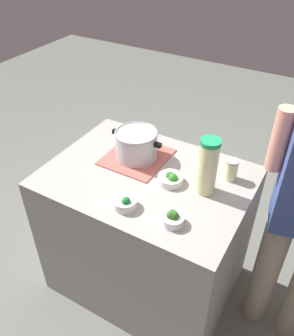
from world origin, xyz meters
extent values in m
plane|color=#62665D|center=(0.00, 0.00, 0.00)|extent=(8.00, 8.00, 0.00)
cube|color=gray|center=(0.00, 0.00, 0.44)|extent=(1.08, 0.79, 0.89)
cube|color=#B0564D|center=(-0.13, 0.11, 0.89)|extent=(0.33, 0.35, 0.01)
cylinder|color=#B7B7BC|center=(-0.13, 0.11, 0.97)|extent=(0.23, 0.23, 0.16)
torus|color=#99999E|center=(-0.13, 0.11, 1.05)|extent=(0.24, 0.24, 0.01)
cube|color=black|center=(-0.27, 0.11, 1.02)|extent=(0.04, 0.02, 0.02)
cube|color=black|center=(0.00, 0.11, 1.02)|extent=(0.04, 0.02, 0.02)
cylinder|color=beige|center=(0.31, 0.04, 1.03)|extent=(0.10, 0.10, 0.28)
cylinder|color=#1D9057|center=(0.31, 0.04, 1.18)|extent=(0.10, 0.10, 0.02)
ellipsoid|color=yellow|center=(0.33, 0.04, 1.09)|extent=(0.04, 0.04, 0.01)
cylinder|color=beige|center=(0.39, 0.20, 0.94)|extent=(0.07, 0.07, 0.11)
cylinder|color=#B2AD99|center=(0.39, 0.20, 1.00)|extent=(0.07, 0.07, 0.01)
cylinder|color=silver|center=(0.28, -0.24, 0.91)|extent=(0.10, 0.10, 0.04)
ellipsoid|color=#316923|center=(0.28, -0.24, 0.93)|extent=(0.05, 0.05, 0.06)
ellipsoid|color=#346E33|center=(0.27, -0.25, 0.94)|extent=(0.04, 0.04, 0.05)
ellipsoid|color=#2E6A1F|center=(0.27, -0.24, 0.93)|extent=(0.04, 0.04, 0.05)
cylinder|color=silver|center=(0.03, -0.26, 0.91)|extent=(0.11, 0.11, 0.05)
ellipsoid|color=#3A672A|center=(0.04, -0.26, 0.93)|extent=(0.04, 0.04, 0.04)
ellipsoid|color=#1F7635|center=(0.04, -0.27, 0.94)|extent=(0.04, 0.04, 0.05)
cylinder|color=silver|center=(0.13, 0.01, 0.91)|extent=(0.13, 0.13, 0.04)
ellipsoid|color=#2E7D25|center=(0.15, 0.00, 0.93)|extent=(0.05, 0.05, 0.06)
ellipsoid|color=#376F30|center=(0.13, 0.01, 0.93)|extent=(0.04, 0.04, 0.05)
ellipsoid|color=#397028|center=(0.14, 0.01, 0.93)|extent=(0.04, 0.04, 0.04)
cylinder|color=tan|center=(0.70, 0.12, 0.41)|extent=(0.14, 0.14, 0.81)
cylinder|color=tan|center=(0.59, 0.12, 1.23)|extent=(0.08, 0.08, 0.30)
camera|label=1|loc=(0.74, -1.28, 2.06)|focal=37.92mm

